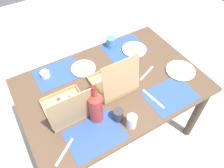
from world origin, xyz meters
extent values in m
plane|color=beige|center=(0.00, 0.00, 0.00)|extent=(6.00, 6.00, 0.00)
cylinder|color=#3F3328|center=(-0.63, -0.40, 0.35)|extent=(0.07, 0.07, 0.69)
cylinder|color=#3F3328|center=(0.63, -0.40, 0.35)|extent=(0.07, 0.07, 0.69)
cylinder|color=#3F3328|center=(-0.63, 0.40, 0.35)|extent=(0.07, 0.07, 0.69)
cube|color=brown|center=(0.00, 0.00, 0.71)|extent=(1.38, 0.93, 0.03)
cube|color=#2D4C9E|center=(-0.31, -0.31, 0.72)|extent=(0.36, 0.26, 0.00)
cube|color=#2D4C9E|center=(0.31, -0.31, 0.72)|extent=(0.36, 0.26, 0.00)
cube|color=#2D4C9E|center=(-0.31, 0.31, 0.72)|extent=(0.36, 0.26, 0.00)
cube|color=#2D4C9E|center=(0.31, 0.31, 0.72)|extent=(0.36, 0.26, 0.00)
cube|color=tan|center=(0.39, 0.03, 0.72)|extent=(0.28, 0.28, 0.01)
cube|color=tan|center=(0.25, 0.03, 0.74)|extent=(0.01, 0.28, 0.03)
cube|color=tan|center=(0.53, 0.03, 0.74)|extent=(0.01, 0.28, 0.03)
cube|color=tan|center=(0.39, -0.11, 0.74)|extent=(0.28, 0.01, 0.03)
cube|color=tan|center=(0.39, 0.17, 0.74)|extent=(0.28, 0.01, 0.03)
cylinder|color=#E0B76B|center=(0.39, 0.03, 0.73)|extent=(0.25, 0.25, 0.01)
cylinder|color=#EFD67F|center=(0.39, 0.03, 0.74)|extent=(0.22, 0.22, 0.00)
cylinder|color=red|center=(0.45, 0.03, 0.74)|extent=(0.03, 0.03, 0.00)
cylinder|color=red|center=(0.41, 0.08, 0.74)|extent=(0.03, 0.03, 0.00)
cylinder|color=red|center=(0.33, 0.06, 0.74)|extent=(0.03, 0.03, 0.00)
cylinder|color=red|center=(0.33, -0.03, 0.74)|extent=(0.03, 0.03, 0.00)
cylinder|color=red|center=(0.41, -0.06, 0.74)|extent=(0.03, 0.03, 0.00)
cube|color=tan|center=(0.39, 0.19, 0.90)|extent=(0.28, 0.04, 0.28)
cube|color=tan|center=(0.00, 0.00, 0.72)|extent=(0.29, 0.29, 0.01)
cube|color=tan|center=(-0.14, 0.00, 0.74)|extent=(0.01, 0.29, 0.03)
cube|color=tan|center=(0.14, 0.00, 0.74)|extent=(0.01, 0.29, 0.03)
cube|color=tan|center=(0.00, -0.14, 0.74)|extent=(0.29, 0.01, 0.03)
cube|color=tan|center=(0.00, 0.14, 0.74)|extent=(0.29, 0.01, 0.03)
cylinder|color=#E0B76B|center=(0.00, 0.00, 0.73)|extent=(0.25, 0.25, 0.01)
cylinder|color=#EFD67F|center=(0.00, 0.00, 0.74)|extent=(0.23, 0.23, 0.00)
cylinder|color=red|center=(0.05, 0.01, 0.74)|extent=(0.03, 0.03, 0.00)
cylinder|color=red|center=(0.04, 0.07, 0.74)|extent=(0.03, 0.03, 0.00)
cylinder|color=red|center=(-0.01, 0.07, 0.74)|extent=(0.03, 0.03, 0.00)
cylinder|color=red|center=(-0.07, 0.04, 0.74)|extent=(0.03, 0.03, 0.00)
cylinder|color=red|center=(-0.03, -0.02, 0.74)|extent=(0.03, 0.03, 0.00)
cylinder|color=red|center=(0.00, -0.08, 0.74)|extent=(0.03, 0.03, 0.00)
cylinder|color=red|center=(0.05, -0.04, 0.74)|extent=(0.03, 0.03, 0.00)
cube|color=tan|center=(0.00, 0.12, 0.90)|extent=(0.29, 0.05, 0.28)
cylinder|color=white|center=(-0.37, -0.24, 0.73)|extent=(0.20, 0.20, 0.01)
cylinder|color=white|center=(-0.37, -0.24, 0.73)|extent=(0.21, 0.21, 0.01)
cylinder|color=#E0B76B|center=(-0.37, -0.26, 0.74)|extent=(0.09, 0.09, 0.01)
cylinder|color=#EFD67F|center=(-0.37, -0.26, 0.75)|extent=(0.07, 0.07, 0.00)
cylinder|color=white|center=(0.12, -0.25, 0.73)|extent=(0.19, 0.19, 0.01)
cylinder|color=white|center=(0.12, -0.25, 0.73)|extent=(0.20, 0.20, 0.01)
cylinder|color=#E0B76B|center=(0.12, -0.23, 0.74)|extent=(0.08, 0.08, 0.01)
cylinder|color=#EFD67F|center=(0.12, -0.23, 0.75)|extent=(0.07, 0.07, 0.00)
cylinder|color=white|center=(-0.54, 0.17, 0.73)|extent=(0.22, 0.22, 0.01)
cylinder|color=white|center=(-0.54, 0.17, 0.73)|extent=(0.23, 0.23, 0.01)
cylinder|color=#E0B76B|center=(-0.52, 0.15, 0.74)|extent=(0.09, 0.09, 0.01)
cylinder|color=#EFD67F|center=(-0.52, 0.15, 0.75)|extent=(0.08, 0.08, 0.00)
cylinder|color=#B2382D|center=(0.24, 0.21, 0.83)|extent=(0.09, 0.09, 0.22)
cone|color=#B2382D|center=(0.24, 0.21, 0.96)|extent=(0.09, 0.09, 0.04)
cylinder|color=#B2382D|center=(0.24, 0.21, 1.00)|extent=(0.03, 0.03, 0.06)
cylinder|color=red|center=(0.24, 0.21, 1.04)|extent=(0.03, 0.03, 0.01)
cylinder|color=teal|center=(-0.22, -0.39, 0.77)|extent=(0.08, 0.08, 0.09)
cylinder|color=silver|center=(0.08, 0.37, 0.77)|extent=(0.07, 0.07, 0.11)
cylinder|color=#333338|center=(0.12, 0.29, 0.77)|extent=(0.07, 0.07, 0.09)
cylinder|color=white|center=(0.41, -0.34, 0.74)|extent=(0.07, 0.07, 0.05)
cube|color=#B7B7BC|center=(0.52, 0.32, 0.72)|extent=(0.16, 0.12, 0.00)
cube|color=#B7B7BC|center=(-0.29, 0.05, 0.72)|extent=(0.18, 0.09, 0.00)
cube|color=#B7B7BC|center=(-0.18, 0.27, 0.72)|extent=(0.05, 0.21, 0.00)
camera|label=1|loc=(0.56, 0.93, 1.99)|focal=35.14mm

